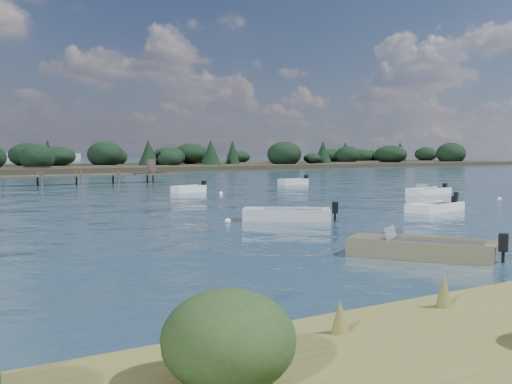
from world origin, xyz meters
TOP-DOWN VIEW (x-y plane):
  - ground at (0.00, 60.00)m, footprint 400.00×400.00m
  - dinghy_mid_white_b at (15.89, 15.92)m, footprint 4.83×2.16m
  - dinghy_near_olive at (-9.19, -6.35)m, footprint 4.31×5.31m
  - dinghy_mid_white_a at (4.53, 5.13)m, footprint 4.92×2.59m
  - dinghy_mid_grey at (-6.27, 6.07)m, footprint 4.93×4.29m
  - tender_far_grey_b at (15.14, 34.75)m, footprint 3.82×1.59m
  - dinghy_extra_a at (8.96, 9.49)m, footprint 2.45×3.54m
  - tender_far_white at (-0.32, 29.65)m, footprint 3.67×1.97m
  - buoy_b at (6.59, 5.74)m, footprint 0.32×0.32m
  - buoy_c at (-8.00, 6.93)m, footprint 0.32×0.32m
  - buoy_d at (16.63, 9.32)m, footprint 0.32×0.32m
  - buoy_e at (1.40, 26.78)m, footprint 0.32×0.32m
  - buoy_extra_a at (-9.21, 7.47)m, footprint 0.32×0.32m
  - far_headland at (25.00, 100.00)m, footprint 190.00×40.00m

SIDE VIEW (x-z plane):
  - ground at x=0.00m, z-range 0.00..0.00m
  - buoy_b at x=6.59m, z-range -0.16..0.16m
  - buoy_c at x=-8.00m, z-range -0.16..0.16m
  - buoy_d at x=16.63m, z-range -0.16..0.16m
  - buoy_e at x=1.40m, z-range -0.16..0.16m
  - buoy_extra_a at x=-9.21m, z-range -0.16..0.16m
  - dinghy_mid_white_a at x=4.53m, z-range -0.42..0.71m
  - dinghy_mid_white_b at x=15.89m, z-range -0.44..0.74m
  - dinghy_extra_a at x=8.96m, z-range -0.42..0.74m
  - tender_far_white at x=-0.32m, z-range -0.44..0.79m
  - dinghy_near_olive at x=-9.19m, z-range -0.49..0.84m
  - dinghy_mid_grey at x=-6.27m, z-range -0.48..0.83m
  - tender_far_grey_b at x=15.14m, z-range -0.46..0.83m
  - far_headland at x=25.00m, z-range -0.94..4.86m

